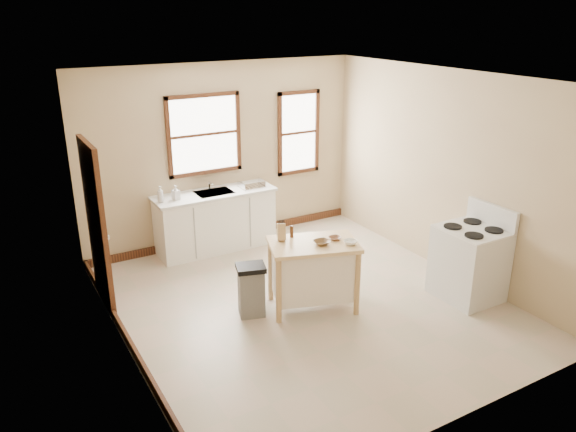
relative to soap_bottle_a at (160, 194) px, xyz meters
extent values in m
plane|color=#B5A88F|center=(1.14, -2.15, -1.04)|extent=(5.00, 5.00, 0.00)
plane|color=white|center=(1.14, -2.15, 1.76)|extent=(5.00, 5.00, 0.00)
cube|color=tan|center=(1.14, 0.35, 0.36)|extent=(4.50, 0.04, 2.80)
cube|color=tan|center=(-1.11, -2.15, 0.36)|extent=(0.04, 5.00, 2.80)
cube|color=tan|center=(3.39, -2.15, 0.36)|extent=(0.04, 5.00, 2.80)
cube|color=black|center=(-1.07, -0.85, 0.01)|extent=(0.06, 0.90, 2.10)
cube|color=black|center=(1.14, 0.32, -0.98)|extent=(4.50, 0.04, 0.12)
cube|color=black|center=(-1.08, -2.15, -0.98)|extent=(0.04, 5.00, 0.12)
cylinder|color=silver|center=(0.84, 0.23, -0.01)|extent=(0.03, 0.03, 0.22)
imported|color=#B2B2B2|center=(0.00, 0.00, 0.00)|extent=(0.12, 0.12, 0.24)
imported|color=#B2B2B2|center=(0.23, 0.01, -0.01)|extent=(0.11, 0.12, 0.21)
cylinder|color=#442612|center=(1.02, -1.96, -0.09)|extent=(0.06, 0.06, 0.15)
imported|color=brown|center=(1.22, -2.34, -0.14)|extent=(0.20, 0.20, 0.05)
imported|color=brown|center=(1.44, -2.29, -0.15)|extent=(0.17, 0.17, 0.04)
imported|color=white|center=(1.52, -2.51, -0.14)|extent=(0.20, 0.20, 0.05)
camera|label=1|loc=(-2.22, -7.48, 2.50)|focal=35.00mm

